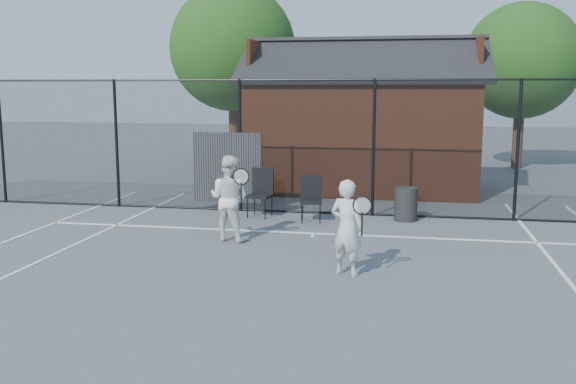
% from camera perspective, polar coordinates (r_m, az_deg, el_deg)
% --- Properties ---
extents(ground, '(80.00, 80.00, 0.00)m').
position_cam_1_polar(ground, '(9.62, -0.27, -7.65)').
color(ground, '#4C5357').
rests_on(ground, ground).
extents(court_lines, '(11.02, 18.00, 0.01)m').
position_cam_1_polar(court_lines, '(8.39, -2.01, -10.18)').
color(court_lines, white).
rests_on(court_lines, ground).
extents(fence, '(22.04, 3.00, 3.00)m').
position_cam_1_polar(fence, '(14.25, 2.34, 3.79)').
color(fence, black).
rests_on(fence, ground).
extents(clubhouse, '(6.50, 4.36, 4.19)m').
position_cam_1_polar(clubhouse, '(18.12, 6.73, 5.41)').
color(clubhouse, brown).
rests_on(clubhouse, ground).
extents(tree_left, '(4.48, 4.48, 6.44)m').
position_cam_1_polar(tree_left, '(23.43, -4.93, 12.60)').
color(tree_left, '#382816').
rests_on(tree_left, ground).
extents(tree_right, '(3.97, 3.97, 5.70)m').
position_cam_1_polar(tree_right, '(23.85, 20.09, 10.87)').
color(tree_right, '#382816').
rests_on(tree_right, ground).
extents(player_front, '(0.70, 0.57, 1.46)m').
position_cam_1_polar(player_front, '(9.63, 5.26, -3.16)').
color(player_front, silver).
rests_on(player_front, ground).
extents(player_back, '(0.91, 0.75, 1.58)m').
position_cam_1_polar(player_back, '(11.85, -5.26, -0.54)').
color(player_back, white).
rests_on(player_back, ground).
extents(chair_left, '(0.56, 0.58, 1.03)m').
position_cam_1_polar(chair_left, '(14.00, -2.54, -0.15)').
color(chair_left, black).
rests_on(chair_left, ground).
extents(chair_right, '(0.51, 0.53, 0.95)m').
position_cam_1_polar(chair_right, '(13.49, 2.07, -0.69)').
color(chair_right, black).
rests_on(chair_right, ground).
extents(waste_bin, '(0.57, 0.57, 0.71)m').
position_cam_1_polar(waste_bin, '(13.86, 10.44, -1.06)').
color(waste_bin, '#262626').
rests_on(waste_bin, ground).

